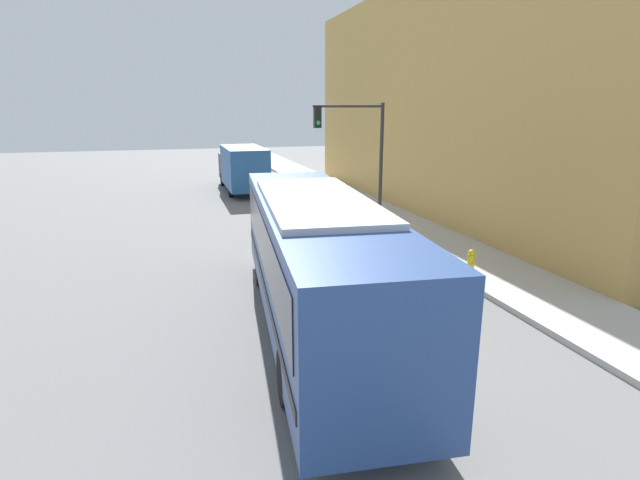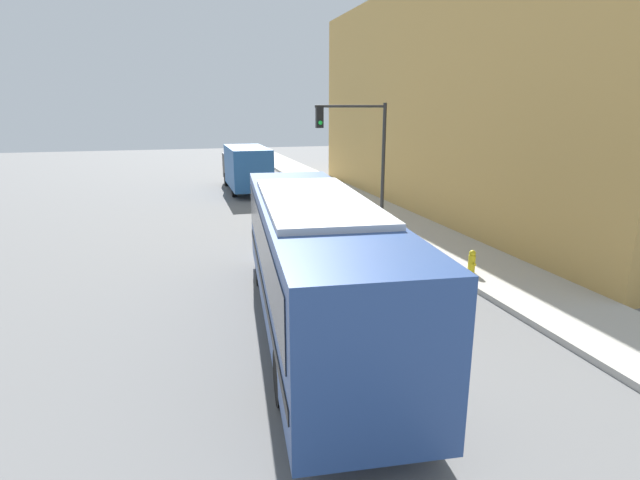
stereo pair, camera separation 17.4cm
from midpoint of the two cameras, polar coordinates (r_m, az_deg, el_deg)
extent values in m
plane|color=slate|center=(10.91, 6.86, -14.26)|extent=(120.00, 120.00, 0.00)
cube|color=#B7B2A8|center=(30.83, 2.96, 5.16)|extent=(3.07, 70.00, 0.17)
cube|color=tan|center=(27.51, 16.17, 15.07)|extent=(6.00, 27.41, 11.29)
cube|color=#2D4C8C|center=(11.88, -0.25, -2.15)|extent=(3.57, 11.30, 2.74)
cube|color=black|center=(11.75, -0.26, 0.15)|extent=(3.52, 10.42, 1.15)
cube|color=black|center=(12.07, -0.25, -4.88)|extent=(3.57, 10.86, 0.24)
cube|color=silver|center=(11.55, -0.26, 4.60)|extent=(2.88, 6.31, 0.16)
cylinder|color=black|center=(15.69, 1.53, -2.82)|extent=(0.38, 1.07, 1.04)
cylinder|color=black|center=(15.42, -6.49, -3.24)|extent=(0.38, 1.07, 1.04)
cylinder|color=black|center=(9.92, 9.37, -14.11)|extent=(0.38, 1.07, 1.04)
cylinder|color=black|center=(9.47, -3.73, -15.40)|extent=(0.38, 1.07, 1.04)
cube|color=#265999|center=(32.02, -8.13, 8.28)|extent=(2.34, 5.79, 2.46)
cube|color=#262628|center=(36.02, -9.01, 8.38)|extent=(2.22, 2.25, 1.73)
cylinder|color=black|center=(35.62, -10.51, 6.84)|extent=(0.25, 0.90, 0.90)
cylinder|color=black|center=(30.99, -9.64, 5.70)|extent=(0.25, 0.90, 0.90)
cylinder|color=gold|center=(16.68, 17.22, -2.64)|extent=(0.22, 0.22, 0.58)
sphere|color=gold|center=(16.58, 17.31, -1.47)|extent=(0.21, 0.21, 0.21)
cylinder|color=gold|center=(16.58, 17.46, -2.67)|extent=(0.10, 0.13, 0.10)
cylinder|color=#2D2D2D|center=(23.01, 7.45, 8.64)|extent=(0.16, 0.16, 5.33)
cylinder|color=#2D2D2D|center=(22.29, 3.76, 15.01)|extent=(3.20, 0.11, 0.11)
cube|color=black|center=(21.87, 0.18, 13.86)|extent=(0.30, 0.24, 0.90)
sphere|color=#19D83F|center=(21.74, 0.28, 13.26)|extent=(0.18, 0.18, 0.18)
camera|label=1|loc=(0.09, -89.67, 0.09)|focal=28.00mm
camera|label=2|loc=(0.09, 90.33, -0.09)|focal=28.00mm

